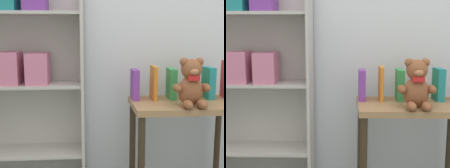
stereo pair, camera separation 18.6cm
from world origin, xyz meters
The scene contains 8 objects.
bookshelf_side centered at (-0.90, 1.19, 0.78)m, with size 0.72×0.27×1.34m.
display_table centered at (0.06, 1.02, 0.48)m, with size 0.64×0.40×0.58m.
teddy_bear centered at (0.06, 0.91, 0.70)m, with size 0.21×0.19×0.27m.
book_standing_purple centered at (-0.23, 1.12, 0.67)m, with size 0.04×0.13×0.19m, color purple.
book_standing_orange centered at (-0.11, 1.11, 0.68)m, with size 0.02×0.15×0.21m, color orange.
book_standing_green centered at (0.01, 1.12, 0.67)m, with size 0.04×0.15×0.19m, color #33934C.
book_standing_yellow centered at (0.12, 1.11, 0.69)m, with size 0.04×0.13×0.23m, color gold.
book_standing_teal centered at (0.24, 1.11, 0.68)m, with size 0.04×0.12×0.20m, color teal.
Camera 2 is at (-0.33, -0.77, 0.99)m, focal length 50.00 mm.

